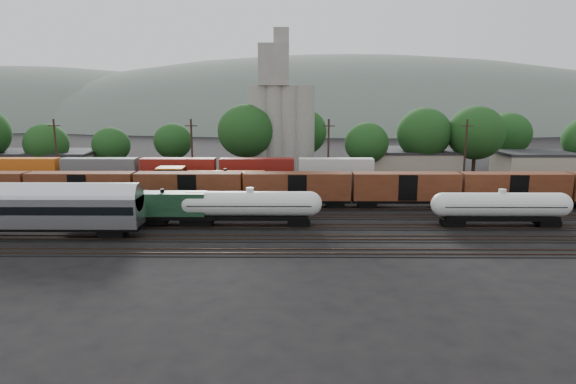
{
  "coord_description": "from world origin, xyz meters",
  "views": [
    {
      "loc": [
        5.59,
        -62.23,
        15.62
      ],
      "look_at": [
        5.07,
        2.0,
        3.0
      ],
      "focal_mm": 30.0,
      "sensor_mm": 36.0,
      "label": 1
    }
  ],
  "objects_px": {
    "green_locomotive": "(138,206)",
    "orange_locomotive": "(204,183)",
    "passenger_coach": "(21,206)",
    "grain_silo": "(281,120)",
    "tank_car_a": "(250,205)"
  },
  "relations": [
    {
      "from": "passenger_coach",
      "to": "orange_locomotive",
      "type": "bearing_deg",
      "value": 49.92
    },
    {
      "from": "grain_silo",
      "to": "orange_locomotive",
      "type": "bearing_deg",
      "value": -113.31
    },
    {
      "from": "tank_car_a",
      "to": "orange_locomotive",
      "type": "height_order",
      "value": "orange_locomotive"
    },
    {
      "from": "green_locomotive",
      "to": "grain_silo",
      "type": "relative_size",
      "value": 0.6
    },
    {
      "from": "green_locomotive",
      "to": "orange_locomotive",
      "type": "height_order",
      "value": "orange_locomotive"
    },
    {
      "from": "orange_locomotive",
      "to": "green_locomotive",
      "type": "bearing_deg",
      "value": -109.55
    },
    {
      "from": "orange_locomotive",
      "to": "grain_silo",
      "type": "bearing_deg",
      "value": 66.69
    },
    {
      "from": "passenger_coach",
      "to": "grain_silo",
      "type": "relative_size",
      "value": 0.92
    },
    {
      "from": "green_locomotive",
      "to": "passenger_coach",
      "type": "xyz_separation_m",
      "value": [
        -11.5,
        -5.0,
        1.06
      ]
    },
    {
      "from": "orange_locomotive",
      "to": "grain_silo",
      "type": "relative_size",
      "value": 0.68
    },
    {
      "from": "green_locomotive",
      "to": "grain_silo",
      "type": "bearing_deg",
      "value": 68.04
    },
    {
      "from": "orange_locomotive",
      "to": "grain_silo",
      "type": "xyz_separation_m",
      "value": [
        11.2,
        26.0,
        8.46
      ]
    },
    {
      "from": "green_locomotive",
      "to": "orange_locomotive",
      "type": "bearing_deg",
      "value": 70.45
    },
    {
      "from": "green_locomotive",
      "to": "orange_locomotive",
      "type": "xyz_separation_m",
      "value": [
        5.33,
        15.0,
        0.16
      ]
    },
    {
      "from": "green_locomotive",
      "to": "orange_locomotive",
      "type": "relative_size",
      "value": 0.88
    }
  ]
}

